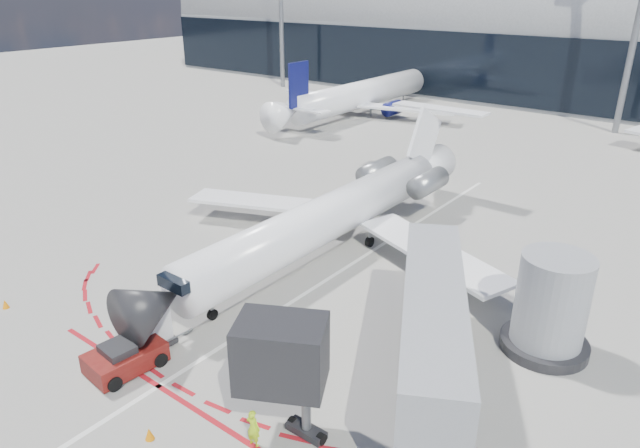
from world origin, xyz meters
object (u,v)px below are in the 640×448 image
Objects in this scene: pushback_tug at (125,357)px; ramp_worker at (253,428)px; regional_jet at (338,212)px; uld_container at (147,325)px.

ramp_worker reaches higher than pushback_tug.
ramp_worker is at bearing 6.52° from pushback_tug.
regional_jet reaches higher than uld_container.
regional_jet is 12.76× the size of uld_container.
ramp_worker is (7.59, -15.67, -1.69)m from regional_jet.
uld_container is (-0.81, 1.80, 0.43)m from pushback_tug.
uld_container is at bearing 119.46° from pushback_tug.
regional_jet reaches higher than ramp_worker.
regional_jet is 15.97m from pushback_tug.
ramp_worker is at bearing -6.60° from uld_container.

